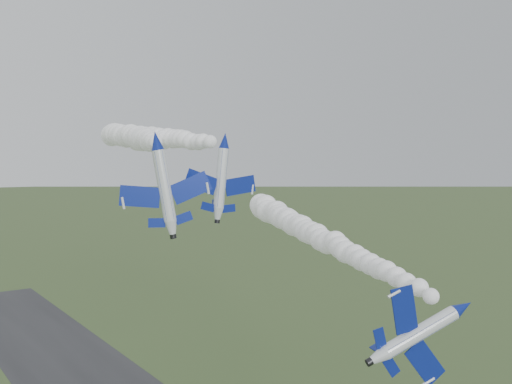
# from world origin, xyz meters

# --- Properties ---
(jet_lead) EXTENTS (6.44, 12.33, 9.55)m
(jet_lead) POSITION_xyz_m (13.73, -6.17, 28.24)
(jet_lead) COLOR silver
(smoke_trail_jet_lead) EXTENTS (29.96, 76.11, 5.33)m
(smoke_trail_jet_lead) POSITION_xyz_m (28.54, 33.32, 30.47)
(smoke_trail_jet_lead) COLOR white
(jet_pair_left) EXTENTS (10.65, 12.35, 3.49)m
(jet_pair_left) POSITION_xyz_m (-6.22, 21.71, 45.22)
(jet_pair_left) COLOR silver
(smoke_trail_jet_pair_left) EXTENTS (26.04, 51.41, 4.84)m
(smoke_trail_jet_pair_left) POSITION_xyz_m (4.86, 49.96, 46.50)
(smoke_trail_jet_pair_left) COLOR white
(jet_pair_right) EXTENTS (9.69, 11.52, 2.89)m
(jet_pair_right) POSITION_xyz_m (3.09, 21.39, 45.41)
(jet_pair_right) COLOR silver
(smoke_trail_jet_pair_right) EXTENTS (15.17, 68.57, 5.14)m
(smoke_trail_jet_pair_right) POSITION_xyz_m (8.89, 57.76, 47.23)
(smoke_trail_jet_pair_right) COLOR white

